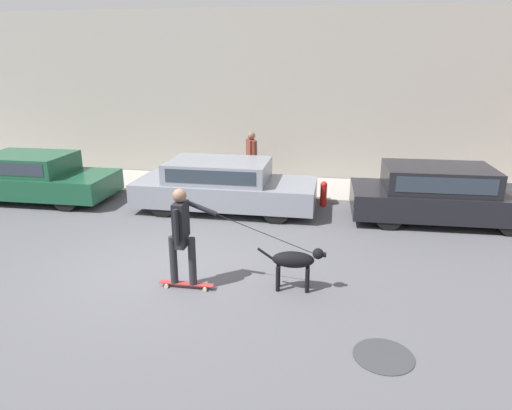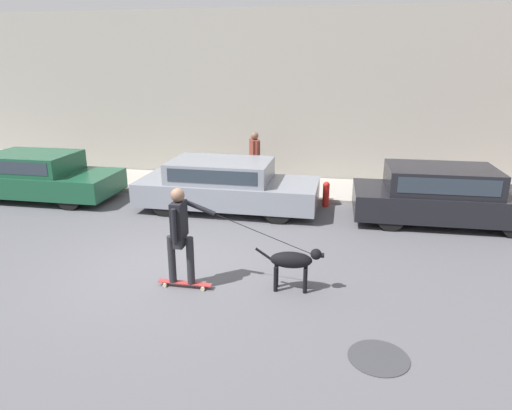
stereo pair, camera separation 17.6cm
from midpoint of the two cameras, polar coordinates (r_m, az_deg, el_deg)
ground_plane at (r=8.58m, az=-11.13°, el=-8.10°), size 36.00×36.00×0.00m
back_wall at (r=14.73m, az=-1.77°, el=13.41°), size 32.00×0.30×5.17m
sidewalk_curb at (r=13.85m, az=-2.77°, el=2.46°), size 30.00×2.37×0.10m
parked_car_0 at (r=13.87m, az=-26.34°, el=3.09°), size 4.24×1.81×1.27m
parked_car_1 at (r=11.62m, az=-4.49°, el=2.42°), size 4.55×1.84×1.28m
parked_car_2 at (r=11.56m, az=21.72°, el=1.20°), size 4.26×1.84×1.33m
dog at (r=7.59m, az=4.27°, el=-7.03°), size 1.13×0.32×0.76m
skateboarder at (r=7.55m, az=-9.87°, el=-3.35°), size 2.64×0.53×1.74m
pedestrian_with_bag at (r=13.41m, az=-0.94°, el=6.10°), size 0.43×0.68×1.60m
manhole_cover at (r=6.44m, az=14.86°, el=-17.80°), size 0.79×0.79×0.01m
fire_hydrant at (r=12.08m, az=8.03°, el=1.50°), size 0.18×0.18×0.66m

